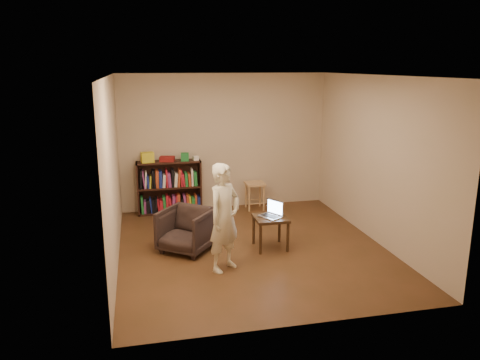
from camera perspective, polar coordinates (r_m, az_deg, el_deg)
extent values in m
plane|color=#442C15|center=(7.29, 1.48, -8.28)|extent=(4.50, 4.50, 0.00)
plane|color=silver|center=(6.75, 1.62, 12.61)|extent=(4.50, 4.50, 0.00)
plane|color=#CBB19A|center=(9.07, -1.91, 4.68)|extent=(4.00, 0.00, 4.00)
plane|color=#CBB19A|center=(6.72, -15.25, 0.92)|extent=(0.00, 4.50, 4.50)
plane|color=#CBB19A|center=(7.63, 16.28, 2.38)|extent=(0.00, 4.50, 4.50)
cube|color=black|center=(8.92, -12.35, -1.05)|extent=(0.03, 0.30, 1.00)
cube|color=black|center=(8.99, -4.89, -0.66)|extent=(0.03, 0.30, 1.00)
cube|color=black|center=(9.07, -8.67, -0.64)|extent=(1.20, 0.02, 1.00)
cube|color=black|center=(9.07, -8.50, -3.82)|extent=(1.20, 0.30, 0.03)
cube|color=black|center=(8.94, -8.61, -0.86)|extent=(1.14, 0.30, 0.03)
cube|color=black|center=(8.83, -8.72, 2.19)|extent=(1.20, 0.30, 0.03)
cube|color=yellow|center=(8.77, -11.22, 2.73)|extent=(0.25, 0.19, 0.19)
cube|color=maroon|center=(8.81, -8.87, 2.56)|extent=(0.30, 0.25, 0.09)
cube|color=#217C35|center=(8.81, -6.74, 2.81)|extent=(0.16, 0.16, 0.15)
cube|color=white|center=(8.84, -5.41, 2.67)|extent=(0.12, 0.12, 0.08)
cube|color=#A78551|center=(9.05, 1.82, -0.44)|extent=(0.37, 0.37, 0.04)
cylinder|color=#A78551|center=(8.95, 1.14, -2.36)|extent=(0.03, 0.03, 0.49)
cylinder|color=#A78551|center=(9.02, 2.93, -2.24)|extent=(0.03, 0.03, 0.49)
cylinder|color=#A78551|center=(9.22, 0.71, -1.87)|extent=(0.03, 0.03, 0.49)
cylinder|color=#A78551|center=(9.29, 2.45, -1.76)|extent=(0.03, 0.03, 0.49)
imported|color=black|center=(7.13, -6.57, -6.07)|extent=(1.00, 1.00, 0.66)
cube|color=black|center=(7.15, 3.75, -4.67)|extent=(0.49, 0.49, 0.04)
cylinder|color=black|center=(6.99, 2.52, -7.28)|extent=(0.04, 0.04, 0.46)
cylinder|color=black|center=(7.11, 5.85, -6.98)|extent=(0.04, 0.04, 0.46)
cylinder|color=black|center=(7.37, 1.67, -6.12)|extent=(0.04, 0.04, 0.46)
cylinder|color=black|center=(7.48, 4.83, -5.86)|extent=(0.04, 0.04, 0.46)
cube|color=#AEAFB3|center=(7.13, 3.67, -4.47)|extent=(0.37, 0.40, 0.02)
cube|color=black|center=(7.13, 3.67, -4.39)|extent=(0.25, 0.30, 0.00)
cube|color=#AEAFB3|center=(7.18, 4.31, -3.32)|extent=(0.18, 0.29, 0.23)
cube|color=#A6C0E8|center=(7.18, 4.31, -3.32)|extent=(0.16, 0.25, 0.19)
imported|color=beige|center=(6.32, -1.91, -4.60)|extent=(0.65, 0.62, 1.49)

